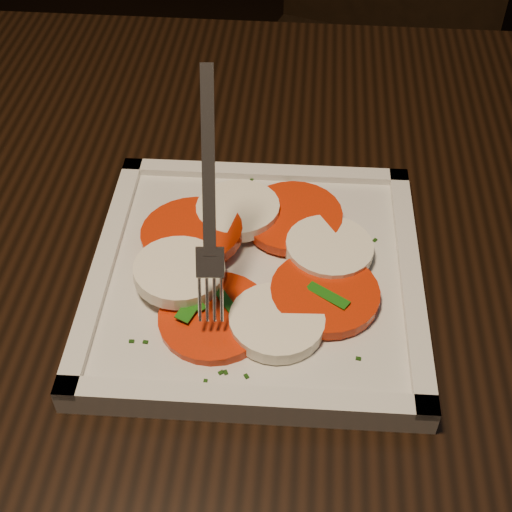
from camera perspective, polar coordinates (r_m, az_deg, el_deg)
name	(u,v)px	position (r m, az deg, el deg)	size (l,w,h in m)	color
table	(348,356)	(0.62, 7.35, -7.95)	(1.24, 0.86, 0.75)	black
chair	(377,22)	(1.36, 9.64, 17.99)	(0.54, 0.54, 0.93)	black
plate	(256,277)	(0.53, 0.00, -1.72)	(0.24, 0.24, 0.01)	silver
caprese_salad	(256,262)	(0.52, -0.01, -0.50)	(0.18, 0.21, 0.02)	red
fork	(210,187)	(0.45, -3.71, 5.54)	(0.03, 0.08, 0.14)	white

